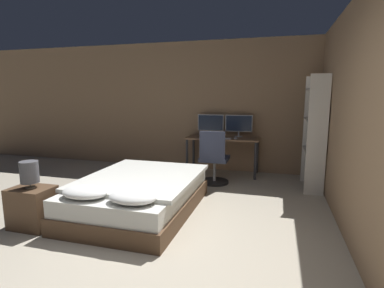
# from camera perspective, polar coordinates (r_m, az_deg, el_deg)

# --- Properties ---
(ground_plane) EXTENTS (20.00, 20.00, 0.00)m
(ground_plane) POSITION_cam_1_polar(r_m,az_deg,el_deg) (3.10, -10.93, -21.88)
(ground_plane) COLOR #B2A893
(wall_back) EXTENTS (12.00, 0.06, 2.70)m
(wall_back) POSITION_cam_1_polar(r_m,az_deg,el_deg) (6.37, 4.79, 7.12)
(wall_back) COLOR #8E7051
(wall_back) RESTS_ON ground_plane
(wall_side_right) EXTENTS (0.06, 12.00, 2.70)m
(wall_side_right) POSITION_cam_1_polar(r_m,az_deg,el_deg) (3.94, 27.86, 4.65)
(wall_side_right) COLOR #8E7051
(wall_side_right) RESTS_ON ground_plane
(bed) EXTENTS (1.48, 2.06, 0.56)m
(bed) POSITION_cam_1_polar(r_m,az_deg,el_deg) (4.23, -10.09, -9.45)
(bed) COLOR brown
(bed) RESTS_ON ground_plane
(nightstand) EXTENTS (0.49, 0.37, 0.50)m
(nightstand) POSITION_cam_1_polar(r_m,az_deg,el_deg) (4.18, -28.10, -10.61)
(nightstand) COLOR brown
(nightstand) RESTS_ON ground_plane
(bedside_lamp) EXTENTS (0.21, 0.21, 0.32)m
(bedside_lamp) POSITION_cam_1_polar(r_m,az_deg,el_deg) (4.06, -28.58, -4.75)
(bedside_lamp) COLOR gray
(bedside_lamp) RESTS_ON nightstand
(desk) EXTENTS (1.45, 0.59, 0.75)m
(desk) POSITION_cam_1_polar(r_m,az_deg,el_deg) (6.04, 5.85, 0.35)
(desk) COLOR #846042
(desk) RESTS_ON ground_plane
(monitor_left) EXTENTS (0.55, 0.16, 0.44)m
(monitor_left) POSITION_cam_1_polar(r_m,az_deg,el_deg) (6.24, 3.57, 3.92)
(monitor_left) COLOR #B7B7BC
(monitor_left) RESTS_ON desk
(monitor_right) EXTENTS (0.55, 0.16, 0.44)m
(monitor_right) POSITION_cam_1_polar(r_m,az_deg,el_deg) (6.14, 8.91, 3.74)
(monitor_right) COLOR #B7B7BC
(monitor_right) RESTS_ON desk
(keyboard) EXTENTS (0.39, 0.13, 0.02)m
(keyboard) POSITION_cam_1_polar(r_m,az_deg,el_deg) (5.84, 5.53, 1.10)
(keyboard) COLOR #B7B7BC
(keyboard) RESTS_ON desk
(computer_mouse) EXTENTS (0.07, 0.05, 0.04)m
(computer_mouse) POSITION_cam_1_polar(r_m,az_deg,el_deg) (5.80, 8.31, 1.07)
(computer_mouse) COLOR #B7B7BC
(computer_mouse) RESTS_ON desk
(office_chair) EXTENTS (0.52, 0.52, 0.98)m
(office_chair) POSITION_cam_1_polar(r_m,az_deg,el_deg) (5.40, 4.19, -3.41)
(office_chair) COLOR black
(office_chair) RESTS_ON ground_plane
(bookshelf) EXTENTS (0.30, 0.80, 1.92)m
(bookshelf) POSITION_cam_1_polar(r_m,az_deg,el_deg) (5.35, 22.42, 2.71)
(bookshelf) COLOR beige
(bookshelf) RESTS_ON ground_plane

